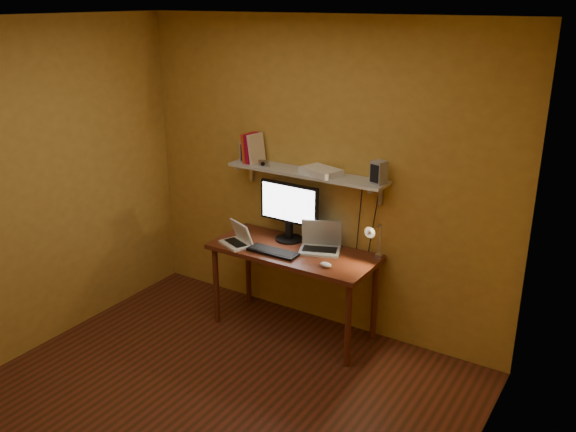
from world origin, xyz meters
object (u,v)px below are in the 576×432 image
Objects in this scene: wall_shelf at (306,173)px; mouse at (326,265)px; speaker_left at (247,152)px; keyboard at (273,252)px; laptop at (321,242)px; desk_lamp at (374,237)px; shelf_camera at (264,163)px; netbook at (238,238)px; router at (321,171)px; monitor at (289,209)px; speaker_right at (379,172)px; desk at (293,259)px.

wall_shelf is 0.79m from mouse.
mouse is 0.55× the size of speaker_left.
speaker_left is (-0.48, 0.34, 0.70)m from keyboard.
laptop is 0.49m from desk_lamp.
speaker_left is 0.23m from shelf_camera.
laptop is 1.23× the size of netbook.
keyboard is at bearing -107.18° from wall_shelf.
router is at bearing -5.62° from wall_shelf.
speaker_right is at bearing 3.18° from monitor.
mouse is (0.49, -0.00, 0.01)m from keyboard.
monitor is 1.43× the size of laptop.
laptop is at bearing -54.58° from router.
laptop is 4.08× the size of shelf_camera.
wall_shelf is at bearing 9.14° from shelf_camera.
speaker_right reaches higher than keyboard.
mouse is at bearing -1.09° from keyboard.
desk_lamp is at bearing 56.21° from mouse.
speaker_right is at bearing 3.25° from shelf_camera.
desk_lamp is 2.07× the size of speaker_left.
laptop is at bearing -155.22° from speaker_right.
netbook is (-0.65, -0.27, -0.01)m from laptop.
netbook is (-0.31, -0.31, -0.23)m from monitor.
wall_shelf is 0.58m from laptop.
monitor is at bearing 151.37° from laptop.
monitor is 0.90m from speaker_right.
laptop is at bearing -6.14° from monitor.
wall_shelf is at bearing -164.16° from speaker_right.
mouse is (0.39, -0.15, 0.10)m from desk.
mouse reaches higher than keyboard.
desk is 13.97× the size of mouse.
wall_shelf is at bearing 137.83° from laptop.
monitor is at bearing 67.56° from netbook.
netbook is 0.66m from shelf_camera.
wall_shelf reaches higher than mouse.
desk_lamp is (0.66, 0.13, 0.29)m from desk.
router is at bearing 50.86° from netbook.
speaker_left is (-0.13, 0.33, 0.66)m from netbook.
router is (0.52, 0.05, -0.00)m from shelf_camera.
shelf_camera is (-1.04, 0.01, 0.44)m from desk_lamp.
keyboard is at bearing -169.97° from mouse.
shelf_camera is (0.08, 0.28, 0.60)m from netbook.
desk is 0.20m from keyboard.
speaker_right is at bearing 64.31° from mouse.
wall_shelf is 3.73× the size of desk_lamp.
shelf_camera is (-0.27, 0.28, 0.64)m from keyboard.
desk is 0.77m from router.
desk_lamp is at bearing -5.88° from wall_shelf.
desk_lamp is (1.12, 0.27, 0.15)m from netbook.
keyboard is 0.92m from speaker_left.
speaker_right is 1.85× the size of shelf_camera.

